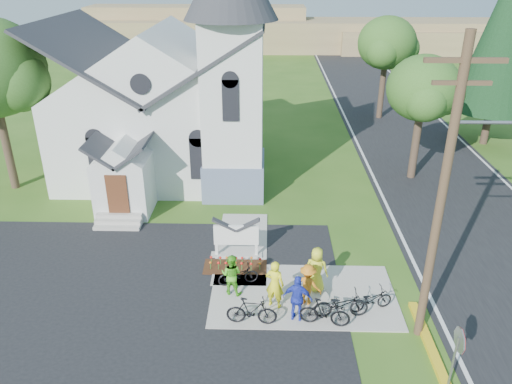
{
  "coord_description": "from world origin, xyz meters",
  "views": [
    {
      "loc": [
        0.09,
        -15.02,
        11.66
      ],
      "look_at": [
        -0.41,
        5.0,
        2.22
      ],
      "focal_mm": 35.0,
      "sensor_mm": 36.0,
      "label": 1
    }
  ],
  "objects_px": {
    "cyclist_4": "(316,269)",
    "bike_4": "(371,300)",
    "bike_1": "(252,311)",
    "bike_0": "(238,275)",
    "cyclist_2": "(298,298)",
    "bike_2": "(341,304)",
    "utility_pole": "(445,190)",
    "church_sign": "(236,235)",
    "bike_3": "(325,312)",
    "cyclist_1": "(231,274)",
    "cyclist_0": "(275,284)",
    "cyclist_3": "(308,284)",
    "stop_sign": "(457,349)"
  },
  "relations": [
    {
      "from": "stop_sign",
      "to": "bike_2",
      "type": "relative_size",
      "value": 1.27
    },
    {
      "from": "church_sign",
      "to": "cyclist_3",
      "type": "distance_m",
      "value": 4.25
    },
    {
      "from": "cyclist_2",
      "to": "bike_4",
      "type": "xyz_separation_m",
      "value": [
        2.69,
        0.61,
        -0.46
      ]
    },
    {
      "from": "bike_3",
      "to": "cyclist_0",
      "type": "bearing_deg",
      "value": 69.34
    },
    {
      "from": "cyclist_2",
      "to": "bike_4",
      "type": "height_order",
      "value": "cyclist_2"
    },
    {
      "from": "stop_sign",
      "to": "cyclist_4",
      "type": "xyz_separation_m",
      "value": [
        -3.45,
        5.03,
        -0.82
      ]
    },
    {
      "from": "bike_2",
      "to": "church_sign",
      "type": "bearing_deg",
      "value": 40.14
    },
    {
      "from": "bike_2",
      "to": "cyclist_3",
      "type": "distance_m",
      "value": 1.4
    },
    {
      "from": "cyclist_0",
      "to": "utility_pole",
      "type": "bearing_deg",
      "value": -175.46
    },
    {
      "from": "utility_pole",
      "to": "cyclist_1",
      "type": "relative_size",
      "value": 6.05
    },
    {
      "from": "bike_0",
      "to": "cyclist_4",
      "type": "distance_m",
      "value": 3.05
    },
    {
      "from": "utility_pole",
      "to": "cyclist_4",
      "type": "height_order",
      "value": "utility_pole"
    },
    {
      "from": "cyclist_1",
      "to": "cyclist_0",
      "type": "bearing_deg",
      "value": 171.0
    },
    {
      "from": "bike_1",
      "to": "cyclist_3",
      "type": "height_order",
      "value": "cyclist_3"
    },
    {
      "from": "cyclist_0",
      "to": "bike_4",
      "type": "xyz_separation_m",
      "value": [
        3.48,
        -0.13,
        -0.52
      ]
    },
    {
      "from": "stop_sign",
      "to": "cyclist_2",
      "type": "distance_m",
      "value": 5.43
    },
    {
      "from": "cyclist_1",
      "to": "cyclist_4",
      "type": "bearing_deg",
      "value": -159.38
    },
    {
      "from": "church_sign",
      "to": "bike_1",
      "type": "bearing_deg",
      "value": -79.75
    },
    {
      "from": "cyclist_0",
      "to": "bike_1",
      "type": "height_order",
      "value": "cyclist_0"
    },
    {
      "from": "bike_2",
      "to": "cyclist_0",
      "type": "bearing_deg",
      "value": 71.96
    },
    {
      "from": "bike_1",
      "to": "bike_0",
      "type": "bearing_deg",
      "value": 18.07
    },
    {
      "from": "church_sign",
      "to": "bike_1",
      "type": "distance_m",
      "value": 4.49
    },
    {
      "from": "church_sign",
      "to": "utility_pole",
      "type": "relative_size",
      "value": 0.22
    },
    {
      "from": "stop_sign",
      "to": "bike_0",
      "type": "bearing_deg",
      "value": 140.45
    },
    {
      "from": "bike_1",
      "to": "cyclist_4",
      "type": "bearing_deg",
      "value": -46.11
    },
    {
      "from": "church_sign",
      "to": "cyclist_1",
      "type": "bearing_deg",
      "value": -90.46
    },
    {
      "from": "church_sign",
      "to": "utility_pole",
      "type": "distance_m",
      "value": 9.18
    },
    {
      "from": "church_sign",
      "to": "bike_3",
      "type": "bearing_deg",
      "value": -52.97
    },
    {
      "from": "bike_3",
      "to": "bike_0",
      "type": "bearing_deg",
      "value": 63.22
    },
    {
      "from": "cyclist_1",
      "to": "cyclist_3",
      "type": "relative_size",
      "value": 1.01
    },
    {
      "from": "cyclist_0",
      "to": "bike_0",
      "type": "height_order",
      "value": "cyclist_0"
    },
    {
      "from": "utility_pole",
      "to": "bike_2",
      "type": "bearing_deg",
      "value": 163.68
    },
    {
      "from": "bike_1",
      "to": "utility_pole",
      "type": "bearing_deg",
      "value": -89.51
    },
    {
      "from": "cyclist_0",
      "to": "cyclist_3",
      "type": "distance_m",
      "value": 1.22
    },
    {
      "from": "bike_2",
      "to": "bike_1",
      "type": "bearing_deg",
      "value": 93.44
    },
    {
      "from": "bike_3",
      "to": "bike_4",
      "type": "height_order",
      "value": "bike_3"
    },
    {
      "from": "stop_sign",
      "to": "bike_3",
      "type": "distance_m",
      "value": 4.63
    },
    {
      "from": "bike_2",
      "to": "bike_4",
      "type": "bearing_deg",
      "value": -74.97
    },
    {
      "from": "utility_pole",
      "to": "bike_2",
      "type": "height_order",
      "value": "utility_pole"
    },
    {
      "from": "cyclist_2",
      "to": "utility_pole",
      "type": "bearing_deg",
      "value": -173.93
    },
    {
      "from": "bike_3",
      "to": "cyclist_4",
      "type": "height_order",
      "value": "cyclist_4"
    },
    {
      "from": "cyclist_4",
      "to": "bike_1",
      "type": "bearing_deg",
      "value": 56.4
    },
    {
      "from": "cyclist_3",
      "to": "bike_3",
      "type": "bearing_deg",
      "value": 136.79
    },
    {
      "from": "cyclist_3",
      "to": "cyclist_2",
      "type": "bearing_deg",
      "value": 89.47
    },
    {
      "from": "bike_4",
      "to": "church_sign",
      "type": "bearing_deg",
      "value": 37.55
    },
    {
      "from": "cyclist_4",
      "to": "bike_4",
      "type": "height_order",
      "value": "cyclist_4"
    },
    {
      "from": "utility_pole",
      "to": "bike_4",
      "type": "distance_m",
      "value": 5.27
    },
    {
      "from": "bike_1",
      "to": "bike_3",
      "type": "distance_m",
      "value": 2.52
    },
    {
      "from": "bike_1",
      "to": "bike_2",
      "type": "xyz_separation_m",
      "value": [
        3.15,
        0.47,
        -0.02
      ]
    },
    {
      "from": "cyclist_2",
      "to": "bike_2",
      "type": "xyz_separation_m",
      "value": [
        1.56,
        0.2,
        -0.38
      ]
    }
  ]
}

